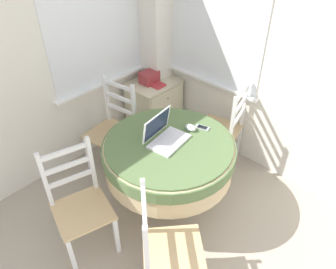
{
  "coord_description": "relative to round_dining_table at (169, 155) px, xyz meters",
  "views": [
    {
      "loc": [
        -0.26,
        0.44,
        2.44
      ],
      "look_at": [
        1.45,
        2.03,
        0.67
      ],
      "focal_mm": 35.0,
      "sensor_mm": 36.0,
      "label": 1
    }
  ],
  "objects": [
    {
      "name": "book_on_cabinet",
      "position": [
        0.74,
        0.91,
        0.06
      ],
      "size": [
        0.13,
        0.22,
        0.02
      ],
      "color": "#BC3338",
      "rests_on": "corner_cabinet"
    },
    {
      "name": "round_dining_table",
      "position": [
        0.0,
        0.0,
        0.0
      ],
      "size": [
        1.12,
        1.12,
        0.75
      ],
      "color": "#4C3D2D",
      "rests_on": "ground_plane"
    },
    {
      "name": "cell_phone",
      "position": [
        0.35,
        -0.07,
        0.14
      ],
      "size": [
        0.09,
        0.14,
        0.01
      ],
      "color": "#B2B7BC",
      "rests_on": "round_dining_table"
    },
    {
      "name": "dining_chair_camera_near",
      "position": [
        -0.61,
        -0.54,
        -0.16
      ],
      "size": [
        0.59,
        0.59,
        0.96
      ],
      "color": "tan",
      "rests_on": "ground_plane"
    },
    {
      "name": "laptop",
      "position": [
        0.0,
        0.05,
        0.19
      ],
      "size": [
        0.38,
        0.3,
        0.24
      ],
      "color": "white",
      "rests_on": "round_dining_table"
    },
    {
      "name": "computer_mouse",
      "position": [
        0.26,
        -0.02,
        0.16
      ],
      "size": [
        0.07,
        0.11,
        0.05
      ],
      "color": "white",
      "rests_on": "round_dining_table"
    },
    {
      "name": "dining_chair_near_right_window",
      "position": [
        0.82,
        -0.0,
        -0.16
      ],
      "size": [
        0.51,
        0.51,
        0.96
      ],
      "color": "tan",
      "rests_on": "ground_plane"
    },
    {
      "name": "dining_chair_left_flank",
      "position": [
        -0.78,
        0.23,
        -0.16
      ],
      "size": [
        0.52,
        0.51,
        0.96
      ],
      "color": "tan",
      "rests_on": "ground_plane"
    },
    {
      "name": "corner_room_shell",
      "position": [
        0.13,
        0.12,
        0.67
      ],
      "size": [
        4.65,
        4.96,
        2.55
      ],
      "color": "white",
      "rests_on": "ground_plane"
    },
    {
      "name": "storage_box",
      "position": [
        0.74,
        0.99,
        0.11
      ],
      "size": [
        0.2,
        0.15,
        0.13
      ],
      "color": "#9E3338",
      "rests_on": "corner_cabinet"
    },
    {
      "name": "corner_cabinet",
      "position": [
        0.78,
        0.96,
        -0.28
      ],
      "size": [
        0.58,
        0.47,
        0.66
      ],
      "color": "beige",
      "rests_on": "ground_plane"
    },
    {
      "name": "dining_chair_near_back_window",
      "position": [
        0.04,
        0.82,
        -0.16
      ],
      "size": [
        0.47,
        0.47,
        0.96
      ],
      "color": "tan",
      "rests_on": "ground_plane"
    }
  ]
}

